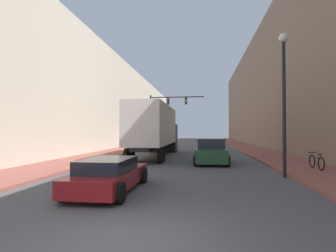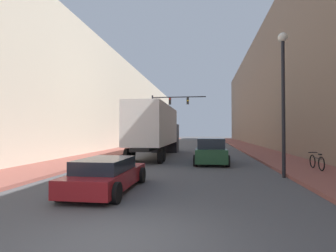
# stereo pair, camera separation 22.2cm
# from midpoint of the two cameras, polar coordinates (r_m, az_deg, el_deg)

# --- Properties ---
(ground_plane) EXTENTS (200.00, 200.00, 0.00)m
(ground_plane) POSITION_cam_midpoint_polar(r_m,az_deg,el_deg) (5.49, -11.00, -23.99)
(ground_plane) COLOR #4C4C4F
(sidewalk_right) EXTENTS (3.47, 80.00, 0.15)m
(sidewalk_right) POSITION_cam_midpoint_polar(r_m,az_deg,el_deg) (35.30, 16.53, -4.44)
(sidewalk_right) COLOR brown
(sidewalk_right) RESTS_ON ground
(sidewalk_left) EXTENTS (3.47, 80.00, 0.15)m
(sidewalk_left) POSITION_cam_midpoint_polar(r_m,az_deg,el_deg) (35.94, -6.65, -4.42)
(sidewalk_left) COLOR brown
(sidewalk_left) RESTS_ON ground
(building_right) EXTENTS (6.00, 80.00, 15.89)m
(building_right) POSITION_cam_midpoint_polar(r_m,az_deg,el_deg) (36.75, 23.85, 8.06)
(building_right) COLOR #846B56
(building_right) RESTS_ON ground
(building_left) EXTENTS (6.00, 80.00, 11.67)m
(building_left) POSITION_cam_midpoint_polar(r_m,az_deg,el_deg) (37.50, -13.69, 4.56)
(building_left) COLOR #BCB29E
(building_left) RESTS_ON ground
(semi_truck) EXTENTS (2.55, 11.99, 4.15)m
(semi_truck) POSITION_cam_midpoint_polar(r_m,az_deg,el_deg) (22.06, -2.96, -0.62)
(semi_truck) COLOR silver
(semi_truck) RESTS_ON ground
(sedan_car) EXTENTS (1.99, 4.42, 1.17)m
(sedan_car) POSITION_cam_midpoint_polar(r_m,az_deg,el_deg) (9.75, -13.30, -10.31)
(sedan_car) COLOR maroon
(sedan_car) RESTS_ON ground
(suv_car) EXTENTS (2.16, 4.51, 1.67)m
(suv_car) POSITION_cam_midpoint_polar(r_m,az_deg,el_deg) (17.64, 8.91, -5.50)
(suv_car) COLOR #234C2D
(suv_car) RESTS_ON ground
(traffic_signal_gantry) EXTENTS (7.11, 0.35, 6.89)m
(traffic_signal_gantry) POSITION_cam_midpoint_polar(r_m,az_deg,el_deg) (34.39, -1.29, 3.27)
(traffic_signal_gantry) COLOR black
(traffic_signal_gantry) RESTS_ON ground
(street_lamp) EXTENTS (0.44, 0.44, 6.71)m
(street_lamp) POSITION_cam_midpoint_polar(r_m,az_deg,el_deg) (13.40, 23.47, 8.32)
(street_lamp) COLOR black
(street_lamp) RESTS_ON ground
(parked_bicycle) EXTENTS (0.44, 1.82, 0.86)m
(parked_bicycle) POSITION_cam_midpoint_polar(r_m,az_deg,el_deg) (15.81, 29.26, -6.81)
(parked_bicycle) COLOR black
(parked_bicycle) RESTS_ON sidewalk_right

